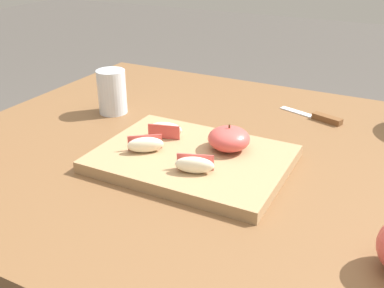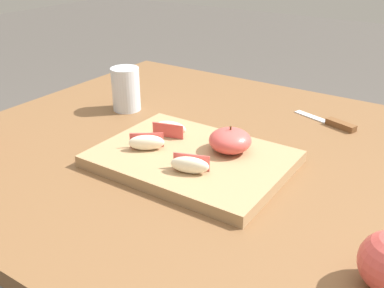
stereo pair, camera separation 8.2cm
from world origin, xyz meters
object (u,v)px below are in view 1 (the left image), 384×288
apple_wedge_middle (165,129)px  drinking_glass_water (112,92)px  apple_wedge_near_knife (145,145)px  paring_knife (322,118)px  cutting_board (192,159)px  apple_half_skin_up (229,139)px  apple_wedge_left (194,165)px

apple_wedge_middle → drinking_glass_water: (-0.21, 0.10, 0.02)m
apple_wedge_near_knife → paring_knife: 0.44m
apple_wedge_near_knife → drinking_glass_water: size_ratio=0.65×
cutting_board → apple_wedge_middle: bearing=152.0°
apple_wedge_middle → paring_knife: (0.25, 0.29, -0.03)m
cutting_board → apple_half_skin_up: 0.08m
apple_half_skin_up → drinking_glass_water: 0.36m
apple_wedge_near_knife → paring_knife: bearing=55.3°
paring_knife → apple_wedge_near_knife: bearing=-124.7°
apple_wedge_near_knife → paring_knife: (0.25, 0.36, -0.03)m
apple_half_skin_up → apple_wedge_near_knife: apple_half_skin_up is taller
apple_half_skin_up → drinking_glass_water: (-0.34, 0.10, 0.01)m
apple_wedge_near_knife → apple_wedge_left: bearing=-13.6°
apple_wedge_middle → paring_knife: 0.38m
apple_wedge_middle → paring_knife: bearing=48.5°
apple_wedge_near_knife → apple_wedge_middle: 0.08m
apple_half_skin_up → apple_wedge_left: size_ratio=1.12×
apple_half_skin_up → apple_wedge_near_knife: bearing=-148.7°
paring_knife → drinking_glass_water: drinking_glass_water is taller
cutting_board → apple_wedge_middle: 0.10m
apple_wedge_left → paring_knife: (0.13, 0.39, -0.03)m
apple_wedge_near_knife → paring_knife: size_ratio=0.43×
apple_wedge_near_knife → apple_half_skin_up: bearing=31.3°
cutting_board → apple_half_skin_up: size_ratio=4.39×
apple_wedge_left → cutting_board: bearing=120.6°
apple_half_skin_up → drinking_glass_water: drinking_glass_water is taller
apple_half_skin_up → paring_knife: 0.31m
apple_wedge_left → apple_wedge_middle: (-0.12, 0.11, 0.00)m
apple_wedge_left → apple_wedge_middle: size_ratio=1.00×
cutting_board → apple_half_skin_up: bearing=42.4°
apple_wedge_left → apple_half_skin_up: bearing=81.3°
cutting_board → apple_wedge_left: (0.04, -0.06, 0.03)m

